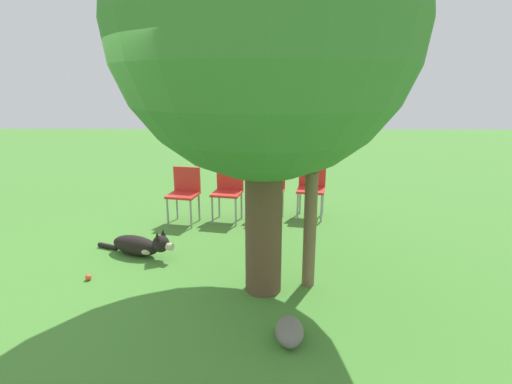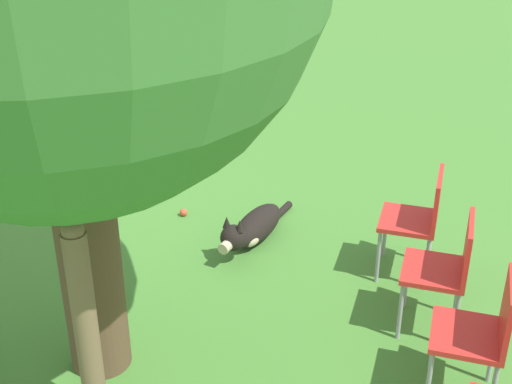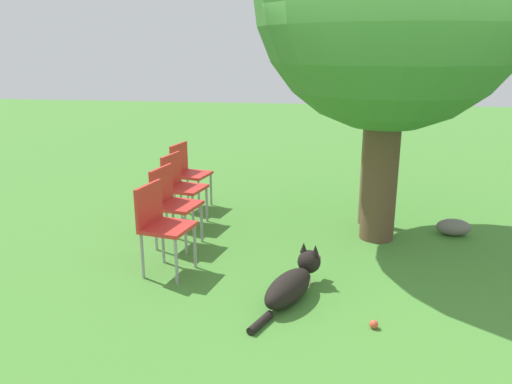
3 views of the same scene
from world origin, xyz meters
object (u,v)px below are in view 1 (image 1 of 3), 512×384
(oak_tree, at_px, (265,26))
(red_chair_3, at_px, (311,186))
(red_chair_2, at_px, (270,187))
(dog, at_px, (141,245))
(tennis_ball, at_px, (88,277))
(red_chair_0, at_px, (185,190))
(red_chair_1, at_px, (228,189))
(fence_post, at_px, (310,226))

(oak_tree, bearing_deg, red_chair_3, 162.08)
(oak_tree, height_order, red_chair_2, oak_tree)
(red_chair_2, bearing_deg, red_chair_3, 110.48)
(dog, xyz_separation_m, tennis_ball, (0.67, -0.41, -0.11))
(dog, distance_m, tennis_ball, 0.79)
(red_chair_3, xyz_separation_m, tennis_ball, (2.29, -2.78, -0.49))
(oak_tree, height_order, red_chair_0, oak_tree)
(dog, bearing_deg, red_chair_0, 98.01)
(dog, height_order, red_chair_1, red_chair_1)
(oak_tree, bearing_deg, red_chair_0, -150.00)
(dog, height_order, red_chair_3, red_chair_3)
(oak_tree, height_order, red_chair_3, oak_tree)
(dog, bearing_deg, fence_post, 3.56)
(oak_tree, relative_size, red_chair_0, 4.71)
(dog, xyz_separation_m, fence_post, (0.72, 2.07, 0.54))
(red_chair_1, distance_m, red_chair_3, 1.37)
(red_chair_2, xyz_separation_m, tennis_ball, (2.18, -2.10, -0.49))
(red_chair_0, relative_size, red_chair_3, 1.00)
(dog, distance_m, red_chair_3, 2.90)
(oak_tree, relative_size, red_chair_1, 4.71)
(dog, relative_size, fence_post, 0.84)
(fence_post, xyz_separation_m, tennis_ball, (-0.05, -2.48, -0.65))
(tennis_ball, bearing_deg, oak_tree, 85.01)
(dog, relative_size, tennis_ball, 16.76)
(red_chair_2, bearing_deg, red_chair_0, -69.52)
(red_chair_2, relative_size, tennis_ball, 12.87)
(fence_post, bearing_deg, tennis_ball, -91.26)
(oak_tree, bearing_deg, fence_post, 103.44)
(red_chair_0, relative_size, red_chair_1, 1.00)
(oak_tree, bearing_deg, red_chair_2, 177.10)
(dog, bearing_deg, red_chair_3, 57.12)
(oak_tree, xyz_separation_m, dog, (-0.84, -1.57, -2.52))
(tennis_ball, bearing_deg, red_chair_0, 159.11)
(red_chair_0, bearing_deg, dog, -3.33)
(red_chair_0, distance_m, red_chair_3, 2.05)
(red_chair_1, bearing_deg, red_chair_3, 110.48)
(tennis_ball, bearing_deg, dog, 148.50)
(fence_post, height_order, red_chair_1, fence_post)
(oak_tree, distance_m, red_chair_1, 3.15)
(red_chair_1, bearing_deg, red_chair_2, 110.48)
(oak_tree, relative_size, fence_post, 3.04)
(tennis_ball, bearing_deg, red_chair_2, 136.03)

